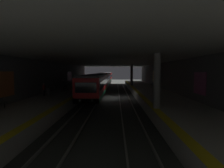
{
  "coord_description": "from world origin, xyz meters",
  "views": [
    {
      "loc": [
        -27.33,
        -0.96,
        4.14
      ],
      "look_at": [
        7.92,
        -0.17,
        1.58
      ],
      "focal_mm": 28.46,
      "sensor_mm": 36.0,
      "label": 1
    }
  ],
  "objects": [
    {
      "name": "metro_train",
      "position": [
        20.23,
        2.2,
        2.03
      ],
      "size": [
        58.39,
        2.83,
        3.49
      ],
      "color": "red",
      "rests_on": "track_right"
    },
    {
      "name": "platform_left",
      "position": [
        0.0,
        -6.55,
        0.53
      ],
      "size": [
        60.0,
        5.3,
        1.06
      ],
      "color": "#B7B2A8",
      "rests_on": "ground"
    },
    {
      "name": "person_walking_mid",
      "position": [
        -5.61,
        7.99,
        1.91
      ],
      "size": [
        0.6,
        0.22,
        1.6
      ],
      "color": "#2F2F2F",
      "rests_on": "platform_right"
    },
    {
      "name": "ceiling_slab",
      "position": [
        0.0,
        0.0,
        5.8
      ],
      "size": [
        60.0,
        19.4,
        0.4
      ],
      "color": "beige",
      "rests_on": "wall_left"
    },
    {
      "name": "wall_right",
      "position": [
        0.0,
        9.45,
        2.8
      ],
      "size": [
        60.0,
        0.56,
        5.6
      ],
      "color": "slate",
      "rests_on": "ground"
    },
    {
      "name": "pillar_near",
      "position": [
        -12.61,
        -4.35,
        3.33
      ],
      "size": [
        0.56,
        0.56,
        4.55
      ],
      "color": "gray",
      "rests_on": "platform_left"
    },
    {
      "name": "person_standing_far",
      "position": [
        1.09,
        7.58,
        1.96
      ],
      "size": [
        0.6,
        0.23,
        1.67
      ],
      "color": "#3B3B3B",
      "rests_on": "platform_right"
    },
    {
      "name": "bench_right_far",
      "position": [
        13.85,
        8.53,
        1.57
      ],
      "size": [
        1.7,
        0.47,
        0.86
      ],
      "color": "#262628",
      "rests_on": "platform_right"
    },
    {
      "name": "pillar_far",
      "position": [
        11.14,
        -4.35,
        3.33
      ],
      "size": [
        0.56,
        0.56,
        4.55
      ],
      "color": "gray",
      "rests_on": "platform_left"
    },
    {
      "name": "platform_right",
      "position": [
        0.0,
        6.55,
        0.53
      ],
      "size": [
        60.0,
        5.3,
        1.06
      ],
      "color": "#B7B2A8",
      "rests_on": "ground"
    },
    {
      "name": "track_right",
      "position": [
        0.0,
        2.2,
        0.08
      ],
      "size": [
        60.0,
        1.53,
        0.16
      ],
      "color": "gray",
      "rests_on": "ground"
    },
    {
      "name": "bench_left_mid",
      "position": [
        9.51,
        -8.53,
        1.57
      ],
      "size": [
        1.7,
        0.47,
        0.86
      ],
      "color": "#262628",
      "rests_on": "platform_left"
    },
    {
      "name": "ground_plane",
      "position": [
        0.0,
        0.0,
        0.0
      ],
      "size": [
        120.0,
        120.0,
        0.0
      ],
      "primitive_type": "plane",
      "color": "#383A38"
    },
    {
      "name": "person_waiting_near",
      "position": [
        -3.26,
        -6.24,
        1.93
      ],
      "size": [
        0.6,
        0.22,
        1.62
      ],
      "color": "#343434",
      "rests_on": "platform_left"
    },
    {
      "name": "backpack_on_floor",
      "position": [
        1.06,
        6.33,
        1.25
      ],
      "size": [
        0.3,
        0.2,
        0.4
      ],
      "color": "maroon",
      "rests_on": "platform_right"
    },
    {
      "name": "track_left",
      "position": [
        0.0,
        -2.2,
        0.08
      ],
      "size": [
        60.0,
        1.53,
        0.16
      ],
      "color": "gray",
      "rests_on": "ground"
    },
    {
      "name": "trash_bin",
      "position": [
        -4.74,
        7.8,
        1.48
      ],
      "size": [
        0.44,
        0.44,
        0.85
      ],
      "color": "#595B5E",
      "rests_on": "platform_right"
    },
    {
      "name": "wall_left",
      "position": [
        0.01,
        -9.45,
        2.8
      ],
      "size": [
        60.0,
        0.56,
        5.6
      ],
      "color": "slate",
      "rests_on": "ground"
    },
    {
      "name": "bench_right_mid",
      "position": [
        1.24,
        8.53,
        1.57
      ],
      "size": [
        1.7,
        0.47,
        0.86
      ],
      "color": "#262628",
      "rests_on": "platform_right"
    },
    {
      "name": "bench_left_near",
      "position": [
        7.13,
        -8.53,
        1.57
      ],
      "size": [
        1.7,
        0.47,
        0.86
      ],
      "color": "#262628",
      "rests_on": "platform_left"
    }
  ]
}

